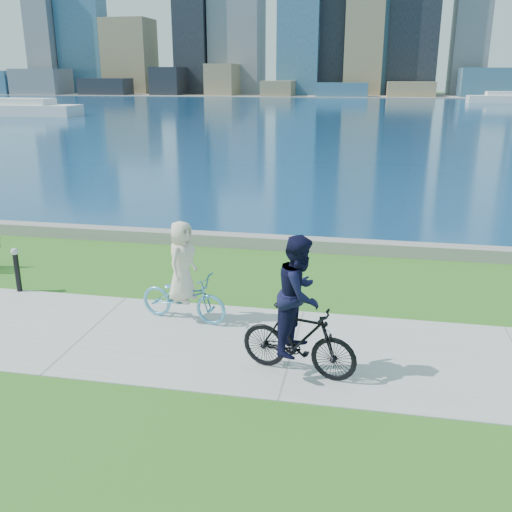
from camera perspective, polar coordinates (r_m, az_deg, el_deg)
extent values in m
plane|color=#29661A|center=(11.69, -16.33, -7.28)|extent=(320.00, 320.00, 0.00)
cube|color=#ABACA6|center=(11.68, -16.33, -7.23)|extent=(80.00, 3.50, 0.02)
cube|color=gray|center=(17.00, -7.00, 1.84)|extent=(90.00, 0.50, 0.35)
cube|color=navy|center=(81.63, 7.66, 14.26)|extent=(320.00, 131.00, 0.01)
cube|color=gray|center=(139.50, 9.28, 15.61)|extent=(320.00, 30.00, 0.12)
cube|color=navy|center=(155.72, -24.10, 15.55)|extent=(6.97, 7.38, 5.46)
cube|color=slate|center=(150.65, -20.66, 15.99)|extent=(11.78, 9.08, 5.88)
cube|color=black|center=(142.67, -14.81, 16.05)|extent=(11.29, 6.29, 3.77)
cube|color=black|center=(139.31, -8.68, 16.89)|extent=(6.64, 8.90, 6.21)
cube|color=#766949|center=(136.17, -3.34, 17.18)|extent=(6.34, 9.72, 6.90)
cube|color=#766949|center=(131.50, 2.27, 16.40)|extent=(6.73, 9.49, 3.31)
cube|color=navy|center=(128.66, 8.62, 16.12)|extent=(10.90, 6.08, 3.00)
cube|color=#766949|center=(130.93, 15.20, 15.78)|extent=(9.85, 8.18, 3.15)
cube|color=navy|center=(134.37, 21.94, 15.79)|extent=(10.40, 6.95, 5.97)
cube|color=slate|center=(161.75, -20.18, 20.21)|extent=(6.64, 10.02, 28.99)
cube|color=navy|center=(158.03, -17.05, 21.07)|extent=(11.25, 6.09, 31.71)
cube|color=#766949|center=(151.12, -12.50, 18.87)|extent=(11.19, 9.76, 17.43)
cube|color=slate|center=(145.93, -1.89, 20.67)|extent=(11.84, 11.47, 24.34)
cube|color=#766949|center=(139.26, 10.91, 22.52)|extent=(8.32, 10.23, 34.04)
cube|color=slate|center=(144.31, 20.80, 21.42)|extent=(7.37, 8.74, 33.29)
cube|color=silver|center=(76.07, -22.64, 13.32)|extent=(14.74, 4.21, 1.26)
cube|color=silver|center=(76.02, -22.73, 14.07)|extent=(8.42, 3.16, 0.74)
cube|color=silver|center=(110.33, 24.08, 14.12)|extent=(13.99, 4.00, 1.20)
cube|color=silver|center=(110.30, 24.14, 14.61)|extent=(7.99, 3.00, 0.70)
cylinder|color=black|center=(14.13, -22.75, -1.54)|extent=(0.12, 0.12, 0.94)
sphere|color=beige|center=(13.98, -23.00, 0.41)|extent=(0.17, 0.17, 0.17)
imported|color=#54A8CD|center=(11.61, -7.27, -4.09)|extent=(0.99, 1.97, 0.98)
imported|color=white|center=(11.35, -7.42, -0.54)|extent=(0.66, 0.89, 1.64)
imported|color=black|center=(9.51, 4.26, -8.40)|extent=(1.02, 2.07, 1.20)
imported|color=black|center=(9.18, 4.38, -3.85)|extent=(0.93, 1.09, 1.96)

